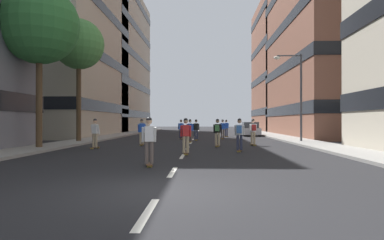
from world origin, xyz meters
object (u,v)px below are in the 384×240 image
object	(u,v)px
skater_5	(186,134)
skater_11	(190,130)
street_tree_mid	(79,45)
skater_10	(181,128)
skater_1	(196,129)
skater_2	(142,131)
skater_12	(253,130)
skater_3	(95,132)
skater_8	(226,127)
skater_6	(149,139)
street_tree_near	(39,25)
streetlamp_right	(296,88)
parked_car_near	(250,130)
skater_4	(223,128)
skater_0	(217,131)
skater_7	(142,128)
skater_9	(239,133)

from	to	relation	value
skater_5	skater_11	bearing A→B (deg)	91.12
street_tree_mid	skater_10	bearing A→B (deg)	36.71
street_tree_mid	skater_1	size ratio (longest dim) A/B	5.19
skater_2	skater_12	size ratio (longest dim) A/B	1.00
skater_5	skater_12	world-z (taller)	same
street_tree_mid	skater_11	xyz separation A→B (m)	(8.43, 0.49, -6.43)
skater_3	skater_5	size ratio (longest dim) A/B	1.00
street_tree_mid	skater_8	world-z (taller)	street_tree_mid
skater_6	skater_8	distance (m)	23.99
street_tree_near	skater_3	distance (m)	6.93
skater_12	streetlamp_right	bearing A→B (deg)	40.00
skater_1	skater_11	world-z (taller)	same
parked_car_near	skater_2	distance (m)	17.97
streetlamp_right	skater_5	size ratio (longest dim) A/B	3.65
street_tree_near	skater_10	size ratio (longest dim) A/B	5.25
skater_4	skater_11	bearing A→B (deg)	-117.86
streetlamp_right	skater_2	xyz separation A→B (m)	(-11.07, -3.15, -3.15)
skater_2	skater_11	size ratio (longest dim) A/B	1.00
street_tree_near	skater_6	xyz separation A→B (m)	(7.53, -7.28, -6.18)
parked_car_near	street_tree_mid	xyz separation A→B (m)	(-14.57, -12.54, 6.71)
streetlamp_right	skater_0	xyz separation A→B (m)	(-6.05, -4.24, -3.12)
streetlamp_right	skater_12	world-z (taller)	streetlamp_right
street_tree_mid	skater_0	world-z (taller)	street_tree_mid
skater_7	skater_8	distance (m)	9.07
skater_9	street_tree_near	bearing A→B (deg)	174.08
street_tree_mid	skater_0	bearing A→B (deg)	-21.01
skater_9	skater_12	world-z (taller)	same
streetlamp_right	skater_0	size ratio (longest dim) A/B	3.65
streetlamp_right	skater_3	distance (m)	14.97
street_tree_mid	skater_12	distance (m)	14.55
parked_car_near	skater_8	distance (m)	3.79
street_tree_mid	skater_12	xyz separation A→B (m)	(12.77, -2.78, -6.40)
skater_9	skater_11	world-z (taller)	same
skater_4	skater_9	world-z (taller)	same
skater_8	streetlamp_right	bearing A→B (deg)	-64.55
skater_0	skater_1	size ratio (longest dim) A/B	1.00
parked_car_near	street_tree_mid	distance (m)	20.36
streetlamp_right	skater_3	bearing A→B (deg)	-155.59
streetlamp_right	skater_0	bearing A→B (deg)	-144.96
street_tree_near	streetlamp_right	world-z (taller)	street_tree_near
skater_1	skater_8	distance (m)	7.32
parked_car_near	street_tree_mid	world-z (taller)	street_tree_mid
skater_12	parked_car_near	bearing A→B (deg)	83.32
skater_3	streetlamp_right	bearing A→B (deg)	24.41
parked_car_near	skater_5	distance (m)	22.51
skater_8	skater_4	bearing A→B (deg)	-97.93
skater_7	skater_4	bearing A→B (deg)	0.92
skater_1	skater_12	xyz separation A→B (m)	(3.94, -6.06, 0.03)
streetlamp_right	skater_1	xyz separation A→B (m)	(-7.57, 3.02, -3.15)
skater_7	skater_11	bearing A→B (deg)	-47.97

